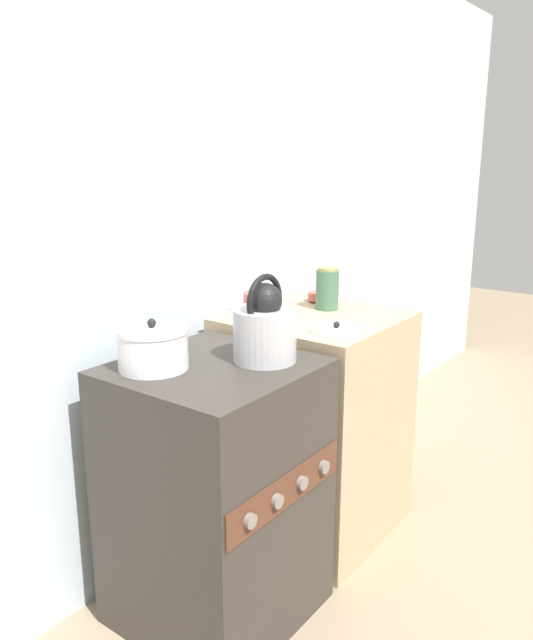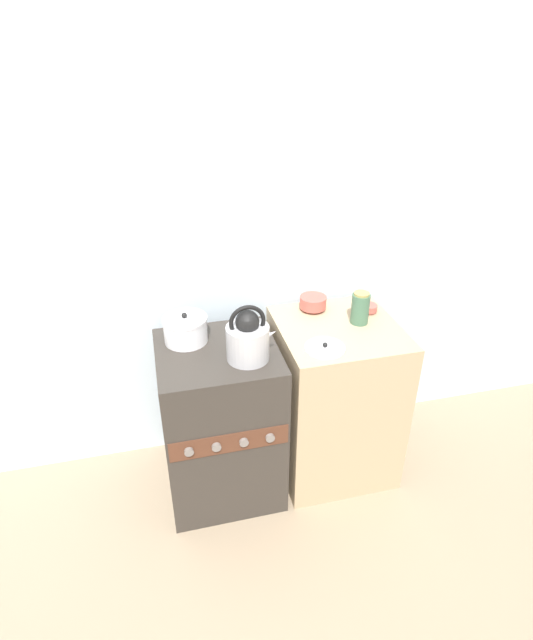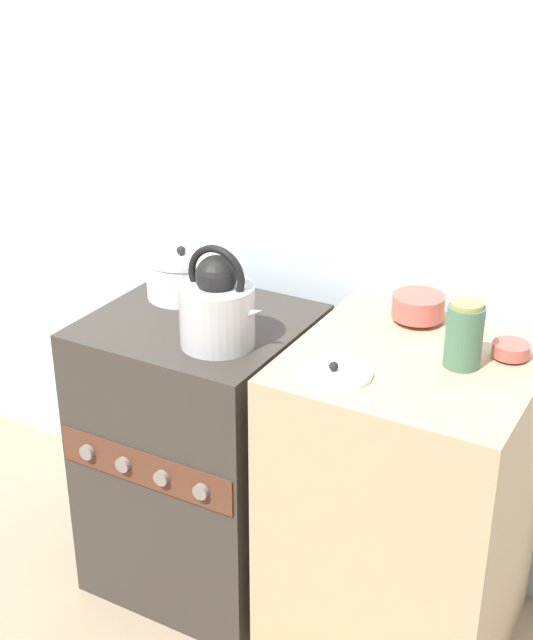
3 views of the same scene
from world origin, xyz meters
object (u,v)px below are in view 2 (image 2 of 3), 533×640
loose_pot_lid (325,348)px  small_ceramic_bowl (368,308)px  stove (221,421)px  kettle (248,338)px  cooking_pot (186,329)px  storage_jar (360,308)px  enamel_bowl (313,302)px

loose_pot_lid → small_ceramic_bowl: bearing=40.1°
loose_pot_lid → stove: bearing=163.3°
kettle → loose_pot_lid: (0.36, -0.05, -0.08)m
small_ceramic_bowl → cooking_pot: bearing=-178.7°
cooking_pot → small_ceramic_bowl: 0.98m
cooking_pot → loose_pot_lid: (0.63, -0.27, -0.03)m
cooking_pot → stove: bearing=-43.3°
cooking_pot → storage_jar: 0.89m
stove → cooking_pot: size_ratio=4.04×
small_ceramic_bowl → kettle: bearing=-160.8°
cooking_pot → loose_pot_lid: 0.69m
kettle → small_ceramic_bowl: kettle is taller
storage_jar → loose_pot_lid: size_ratio=0.89×
stove → kettle: size_ratio=3.16×
enamel_bowl → loose_pot_lid: size_ratio=0.74×
enamel_bowl → storage_jar: storage_jar is taller
stove → loose_pot_lid: 0.70m
stove → loose_pot_lid: size_ratio=4.61×
stove → cooking_pot: bearing=136.7°
stove → storage_jar: storage_jar is taller
storage_jar → enamel_bowl: bearing=134.3°
cooking_pot → loose_pot_lid: cooking_pot is taller
enamel_bowl → storage_jar: 0.27m
kettle → enamel_bowl: bearing=38.5°
small_ceramic_bowl → enamel_bowl: bearing=161.6°
enamel_bowl → small_ceramic_bowl: size_ratio=1.51×
kettle → storage_jar: kettle is taller
small_ceramic_bowl → stove: bearing=-170.1°
loose_pot_lid → kettle: bearing=172.5°
stove → small_ceramic_bowl: bearing=9.9°
kettle → small_ceramic_bowl: size_ratio=2.95×
cooking_pot → enamel_bowl: cooking_pot is taller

